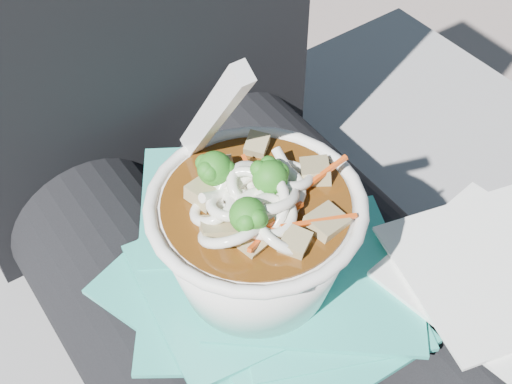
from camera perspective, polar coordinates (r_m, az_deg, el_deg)
stone_ledge at (r=0.90m, az=-3.00°, el=-15.06°), size 1.02×0.53×0.42m
lap at (r=0.59m, az=3.84°, el=-13.11°), size 0.31×0.48×0.15m
person_body at (r=0.61m, az=-1.24°, el=-5.25°), size 0.34×0.94×0.97m
plastic_bag at (r=0.54m, az=0.94°, el=-6.82°), size 0.24×0.29×0.01m
napkins at (r=0.55m, az=18.46°, el=-6.14°), size 0.16×0.16×0.01m
udon_bowl at (r=0.49m, az=-0.04°, el=-3.08°), size 0.18×0.18×0.19m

